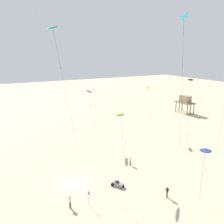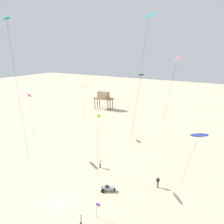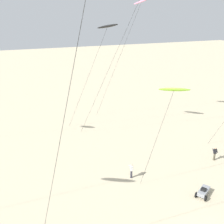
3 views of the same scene
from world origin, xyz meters
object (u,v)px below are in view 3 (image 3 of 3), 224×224
at_px(kite_flyer_nearest, 215,153).
at_px(beach_buggy, 204,191).
at_px(kite_lime, 174,90).
at_px(kite_pink, 141,3).
at_px(kite_flyer_middle, 131,170).
at_px(kite_black, 107,27).

relative_size(kite_flyer_nearest, beach_buggy, 0.81).
xyz_separation_m(kite_lime, kite_flyer_nearest, (8.57, 2.50, -9.23)).
bearing_deg(beach_buggy, kite_pink, 80.64).
height_order(kite_lime, kite_flyer_middle, kite_lime).
height_order(kite_flyer_nearest, kite_flyer_middle, same).
bearing_deg(kite_pink, kite_flyer_middle, -120.93).
relative_size(kite_lime, beach_buggy, 5.13).
height_order(kite_black, beach_buggy, kite_black).
relative_size(kite_black, kite_pink, 0.83).
distance_m(kite_black, kite_flyer_nearest, 20.10).
relative_size(kite_black, kite_flyer_middle, 9.09).
xyz_separation_m(kite_pink, kite_flyer_nearest, (2.64, -14.07, -16.72)).
distance_m(kite_lime, kite_black, 15.05).
xyz_separation_m(kite_lime, kite_flyer_middle, (-2.04, 3.27, -9.23)).
relative_size(kite_lime, kite_pink, 0.58).
height_order(kite_lime, kite_flyer_nearest, kite_lime).
distance_m(kite_flyer_nearest, kite_flyer_middle, 10.63).
bearing_deg(kite_black, kite_pink, 20.54).
xyz_separation_m(kite_lime, kite_black, (-0.03, 14.34, 4.56)).
distance_m(kite_black, kite_flyer_middle, 17.79).
xyz_separation_m(kite_pink, beach_buggy, (-3.07, -18.63, -17.19)).
distance_m(kite_flyer_nearest, beach_buggy, 7.32).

